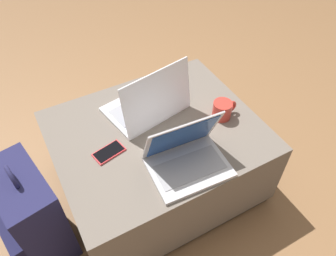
% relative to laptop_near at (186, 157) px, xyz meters
% --- Properties ---
extents(ground_plane, '(14.00, 14.00, 0.00)m').
position_rel_laptop_near_xyz_m(ground_plane, '(-0.02, 0.23, -0.48)').
color(ground_plane, olive).
extents(ottoman, '(0.94, 0.79, 0.43)m').
position_rel_laptop_near_xyz_m(ottoman, '(-0.02, 0.23, -0.26)').
color(ottoman, '#3D3832').
rests_on(ottoman, ground_plane).
extents(laptop_near, '(0.34, 0.26, 0.24)m').
position_rel_laptop_near_xyz_m(laptop_near, '(0.00, 0.00, 0.00)').
color(laptop_near, silver).
rests_on(laptop_near, ottoman).
extents(laptop_far, '(0.41, 0.33, 0.27)m').
position_rel_laptop_near_xyz_m(laptop_far, '(0.00, 0.36, 0.01)').
color(laptop_far, silver).
rests_on(laptop_far, ottoman).
extents(cell_phone, '(0.15, 0.10, 0.01)m').
position_rel_laptop_near_xyz_m(cell_phone, '(-0.26, 0.21, -0.05)').
color(cell_phone, red).
rests_on(cell_phone, ottoman).
extents(backpack, '(0.30, 0.39, 0.56)m').
position_rel_laptop_near_xyz_m(backpack, '(-0.66, 0.21, -0.25)').
color(backpack, '#23234C').
rests_on(backpack, ground_plane).
extents(coffee_mug, '(0.13, 0.09, 0.09)m').
position_rel_laptop_near_xyz_m(coffee_mug, '(0.30, 0.17, -0.01)').
color(coffee_mug, red).
rests_on(coffee_mug, ottoman).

